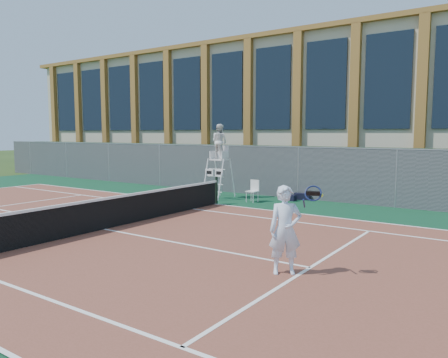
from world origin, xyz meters
The scene contains 12 objects.
ground centered at (0.00, 0.00, 0.00)m, with size 120.00×120.00×0.00m, color #233814.
apron centered at (0.00, 1.00, 0.01)m, with size 36.00×20.00×0.01m, color #0D3D27.
tennis_court centered at (0.00, 0.00, 0.02)m, with size 23.77×10.97×0.02m, color brown.
tennis_net centered at (0.00, 0.00, 0.54)m, with size 0.10×11.30×1.10m.
fence centered at (0.00, 8.80, 1.10)m, with size 40.00×0.06×2.20m, color #595E60, non-canonical shape.
hedge centered at (0.00, 10.00, 1.10)m, with size 40.00×1.40×2.20m, color black.
building centered at (0.00, 17.95, 4.15)m, with size 45.00×10.60×8.22m.
umpire_chair centered at (-0.87, 7.04, 2.36)m, with size 0.90×1.39×3.23m.
plastic_chair centered at (0.88, 6.96, 0.54)m, with size 0.45×0.45×0.90m.
sports_bag_near centered at (2.30, 8.58, 0.15)m, with size 0.64×0.26×0.27m, color black.
sports_bag_far centered at (1.92, 8.07, 0.13)m, with size 0.62×0.27×0.25m, color black.
tennis_player centered at (6.13, -0.63, 0.91)m, with size 1.04×0.81×1.77m.
Camera 1 is at (9.92, -8.25, 2.80)m, focal length 35.00 mm.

